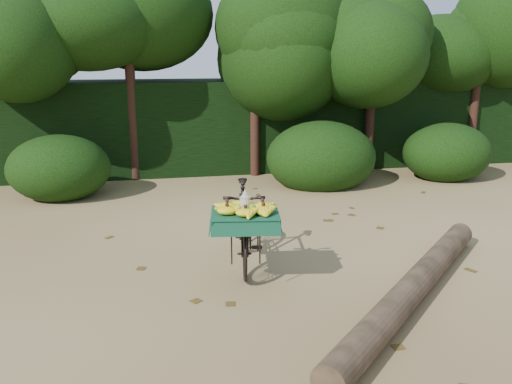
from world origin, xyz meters
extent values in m
plane|color=tan|center=(0.00, 0.00, 0.00)|extent=(80.00, 80.00, 0.00)
imported|color=black|center=(-0.58, 0.82, 0.47)|extent=(0.68, 1.61, 0.94)
cube|color=black|center=(-0.67, 0.23, 0.77)|extent=(0.40, 0.46, 0.02)
cube|color=#144D30|center=(-0.67, 0.23, 0.78)|extent=(0.75, 0.66, 0.01)
ellipsoid|color=olive|center=(-0.60, 0.22, 0.83)|extent=(0.09, 0.07, 0.10)
ellipsoid|color=olive|center=(-0.66, 0.28, 0.83)|extent=(0.09, 0.07, 0.10)
ellipsoid|color=olive|center=(-0.73, 0.24, 0.83)|extent=(0.09, 0.07, 0.10)
ellipsoid|color=olive|center=(-0.68, 0.17, 0.83)|extent=(0.09, 0.07, 0.10)
cylinder|color=#EAE5C6|center=(-0.67, 0.24, 0.87)|extent=(0.11, 0.11, 0.14)
cylinder|color=brown|center=(0.86, -0.43, 0.14)|extent=(2.88, 2.88, 0.27)
cube|color=black|center=(0.00, 6.30, 0.90)|extent=(26.00, 1.80, 1.80)
camera|label=1|loc=(-1.63, -4.85, 2.32)|focal=38.00mm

